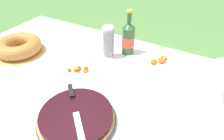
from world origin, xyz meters
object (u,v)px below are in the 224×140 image
at_px(bundt_cake, 18,46).
at_px(cider_bottle_green, 128,38).
at_px(serving_knife, 75,107).
at_px(snack_plate_left, 160,62).
at_px(paper_towel_roll, 220,81).
at_px(cup_stack, 108,42).
at_px(snack_plate_near, 78,69).
at_px(berry_tart, 77,118).

relative_size(bundt_cake, cider_bottle_green, 1.12).
height_order(serving_knife, snack_plate_left, serving_knife).
bearing_deg(paper_towel_roll, snack_plate_left, 155.75).
xyz_separation_m(cup_stack, paper_towel_roll, (0.66, -0.06, -0.01)).
relative_size(snack_plate_near, paper_towel_roll, 1.01).
relative_size(cup_stack, paper_towel_roll, 1.06).
distance_m(serving_knife, cider_bottle_green, 0.63).
bearing_deg(snack_plate_left, paper_towel_roll, -24.25).
relative_size(serving_knife, bundt_cake, 0.87).
distance_m(berry_tart, bundt_cake, 0.76).
bearing_deg(berry_tart, serving_knife, 137.10).
relative_size(cider_bottle_green, snack_plate_left, 1.34).
xyz_separation_m(cup_stack, snack_plate_near, (-0.08, -0.23, -0.10)).
bearing_deg(paper_towel_roll, snack_plate_near, -167.35).
xyz_separation_m(serving_knife, paper_towel_roll, (0.53, 0.46, 0.04)).
bearing_deg(paper_towel_roll, bundt_cake, -171.00).
bearing_deg(cup_stack, serving_knife, -75.90).
bearing_deg(paper_towel_roll, serving_knife, -139.44).
relative_size(serving_knife, snack_plate_left, 1.30).
distance_m(serving_knife, snack_plate_near, 0.36).
bearing_deg(berry_tart, bundt_cake, 158.14).
height_order(bundt_cake, cup_stack, cup_stack).
bearing_deg(cider_bottle_green, snack_plate_left, -4.62).
bearing_deg(snack_plate_left, serving_knife, -108.01).
bearing_deg(snack_plate_left, bundt_cake, -158.69).
relative_size(serving_knife, snack_plate_near, 1.42).
xyz_separation_m(bundt_cake, cider_bottle_green, (0.64, 0.36, 0.06)).
distance_m(berry_tart, paper_towel_roll, 0.70).
bearing_deg(bundt_cake, snack_plate_left, 21.31).
relative_size(berry_tart, paper_towel_roll, 1.74).
bearing_deg(serving_knife, cider_bottle_green, 136.84).
height_order(berry_tart, snack_plate_left, berry_tart).
relative_size(snack_plate_left, paper_towel_roll, 1.10).
bearing_deg(snack_plate_left, cup_stack, -164.64).
height_order(cup_stack, cider_bottle_green, cider_bottle_green).
distance_m(bundt_cake, paper_towel_roll, 1.23).
height_order(serving_knife, bundt_cake, bundt_cake).
bearing_deg(snack_plate_near, bundt_cake, -176.82).
bearing_deg(berry_tart, cider_bottle_green, 95.71).
height_order(serving_knife, cup_stack, cup_stack).
bearing_deg(paper_towel_roll, berry_tart, -137.06).
height_order(snack_plate_near, paper_towel_roll, paper_towel_roll).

